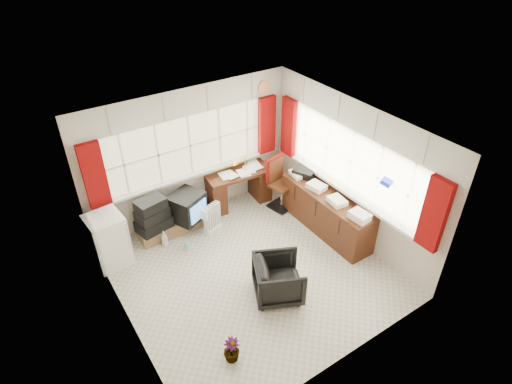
# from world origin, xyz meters

# --- Properties ---
(ground) EXTENTS (4.00, 4.00, 0.00)m
(ground) POSITION_xyz_m (0.00, 0.00, 0.00)
(ground) COLOR beige
(ground) RESTS_ON ground
(room_walls) EXTENTS (4.00, 4.00, 4.00)m
(room_walls) POSITION_xyz_m (0.00, 0.00, 1.50)
(room_walls) COLOR beige
(room_walls) RESTS_ON ground
(window_back) EXTENTS (3.70, 0.12, 3.60)m
(window_back) POSITION_xyz_m (0.00, 1.94, 0.95)
(window_back) COLOR beige
(window_back) RESTS_ON room_walls
(window_right) EXTENTS (0.12, 3.70, 3.60)m
(window_right) POSITION_xyz_m (1.94, 0.00, 0.95)
(window_right) COLOR beige
(window_right) RESTS_ON room_walls
(curtains) EXTENTS (3.83, 3.83, 1.15)m
(curtains) POSITION_xyz_m (0.92, 0.93, 1.46)
(curtains) COLOR maroon
(curtains) RESTS_ON room_walls
(overhead_cabinets) EXTENTS (3.98, 3.98, 0.48)m
(overhead_cabinets) POSITION_xyz_m (0.98, 0.98, 2.25)
(overhead_cabinets) COLOR beige
(overhead_cabinets) RESTS_ON room_walls
(desk) EXTENTS (1.32, 0.74, 0.77)m
(desk) POSITION_xyz_m (0.85, 1.80, 0.41)
(desk) COLOR #4A2211
(desk) RESTS_ON ground
(desk_lamp) EXTENTS (0.15, 0.14, 0.38)m
(desk_lamp) POSITION_xyz_m (0.97, 1.70, 0.99)
(desk_lamp) COLOR #FFB30A
(desk_lamp) RESTS_ON desk
(task_chair) EXTENTS (0.52, 0.54, 1.05)m
(task_chair) POSITION_xyz_m (1.46, 1.30, 0.56)
(task_chair) COLOR black
(task_chair) RESTS_ON ground
(office_chair) EXTENTS (0.95, 0.94, 0.66)m
(office_chair) POSITION_xyz_m (0.08, -0.63, 0.33)
(office_chair) COLOR black
(office_chair) RESTS_ON ground
(radiator) EXTENTS (0.39, 0.26, 0.55)m
(radiator) POSITION_xyz_m (0.00, 1.31, 0.22)
(radiator) COLOR white
(radiator) RESTS_ON ground
(credenza) EXTENTS (0.50, 2.00, 0.85)m
(credenza) POSITION_xyz_m (1.73, 0.20, 0.39)
(credenza) COLOR #4A2211
(credenza) RESTS_ON ground
(file_tray) EXTENTS (0.44, 0.48, 0.13)m
(file_tray) POSITION_xyz_m (1.80, 0.94, 0.81)
(file_tray) COLOR black
(file_tray) RESTS_ON credenza
(tv_bench) EXTENTS (1.40, 0.50, 0.25)m
(tv_bench) POSITION_xyz_m (-0.55, 1.72, 0.12)
(tv_bench) COLOR olive
(tv_bench) RESTS_ON ground
(crt_tv) EXTENTS (0.72, 0.69, 0.51)m
(crt_tv) POSITION_xyz_m (-0.35, 1.57, 0.50)
(crt_tv) COLOR black
(crt_tv) RESTS_ON tv_bench
(hifi_stack) EXTENTS (0.65, 0.49, 0.62)m
(hifi_stack) POSITION_xyz_m (-0.98, 1.63, 0.54)
(hifi_stack) COLOR black
(hifi_stack) RESTS_ON tv_bench
(mini_fridge) EXTENTS (0.59, 0.59, 0.93)m
(mini_fridge) POSITION_xyz_m (-1.80, 1.50, 0.46)
(mini_fridge) COLOR white
(mini_fridge) RESTS_ON ground
(spray_bottle_a) EXTENTS (0.12, 0.13, 0.30)m
(spray_bottle_a) POSITION_xyz_m (-0.91, 1.39, 0.15)
(spray_bottle_a) COLOR silver
(spray_bottle_a) RESTS_ON ground
(spray_bottle_b) EXTENTS (0.09, 0.09, 0.20)m
(spray_bottle_b) POSITION_xyz_m (-0.62, 1.08, 0.10)
(spray_bottle_b) COLOR #8ACEC7
(spray_bottle_b) RESTS_ON ground
(flower_vase) EXTENTS (0.24, 0.24, 0.38)m
(flower_vase) POSITION_xyz_m (-1.10, -1.20, 0.19)
(flower_vase) COLOR black
(flower_vase) RESTS_ON ground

